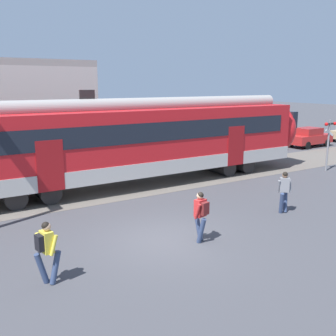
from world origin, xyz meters
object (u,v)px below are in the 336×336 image
pedestrian_grey (284,189)px  parked_car_grey (260,141)px  pedestrian_red (201,212)px  parked_car_red (309,137)px  crossing_signal (329,137)px  pedestrian_yellow (46,248)px

pedestrian_grey → parked_car_grey: 14.49m
pedestrian_red → parked_car_grey: pedestrian_red is taller
parked_car_red → crossing_signal: size_ratio=1.35×
pedestrian_yellow → parked_car_grey: pedestrian_yellow is taller
pedestrian_red → parked_car_red: (19.18, 11.08, -0.21)m
pedestrian_red → parked_car_grey: 18.19m
pedestrian_yellow → parked_car_red: pedestrian_yellow is taller
parked_car_red → pedestrian_grey: bearing=-144.5°
parked_car_red → crossing_signal: (-6.57, -6.49, 1.23)m
pedestrian_yellow → parked_car_grey: size_ratio=0.41×
pedestrian_grey → crossing_signal: size_ratio=0.56×
pedestrian_yellow → pedestrian_red: same height
pedestrian_grey → parked_car_red: 18.01m
pedestrian_grey → parked_car_red: bearing=35.5°
parked_car_grey → parked_car_red: bearing=-4.5°
pedestrian_yellow → crossing_signal: size_ratio=0.56×
pedestrian_yellow → parked_car_grey: 22.29m
pedestrian_red → pedestrian_grey: bearing=7.7°
pedestrian_red → pedestrian_yellow: bearing=-178.4°
crossing_signal → parked_car_red: bearing=44.6°
parked_car_grey → parked_car_red: size_ratio=1.01×
pedestrian_red → parked_car_grey: (14.11, 11.47, -0.21)m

